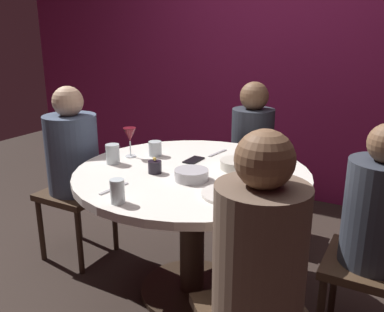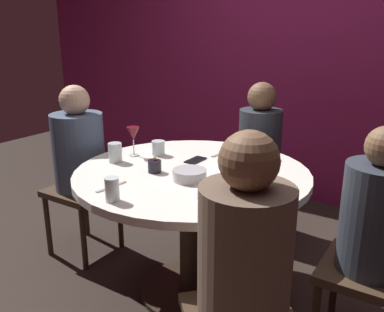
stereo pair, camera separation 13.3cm
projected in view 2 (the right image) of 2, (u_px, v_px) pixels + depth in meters
ground_plane at (192, 291)px, 2.43m from camera, size 8.00×8.00×0.00m
back_wall at (305, 52)px, 3.48m from camera, size 6.00×0.10×2.60m
dining_table at (192, 199)px, 2.26m from camera, size 1.26×1.26×0.75m
seated_diner_left at (79, 153)px, 2.67m from camera, size 0.40×0.40×1.15m
seated_diner_back at (260, 142)px, 2.95m from camera, size 0.40×0.40×1.13m
seated_diner_right at (376, 223)px, 1.75m from camera, size 0.40×0.40×1.11m
seated_diner_front_right at (245, 257)px, 1.42m from camera, size 0.57×0.57×1.17m
candle_holder at (155, 166)px, 2.17m from camera, size 0.07×0.07×0.09m
wine_glass at (133, 135)px, 2.43m from camera, size 0.08×0.08×0.18m
dinner_plate at (224, 195)px, 1.86m from camera, size 0.26×0.26×0.01m
cell_phone at (195, 160)px, 2.37m from camera, size 0.07×0.14×0.01m
bowl_serving_large at (190, 175)px, 2.06m from camera, size 0.17×0.17×0.05m
bowl_salad_center at (238, 165)px, 2.21m from camera, size 0.18×0.18×0.05m
bowl_small_white at (260, 153)px, 2.40m from camera, size 0.16×0.16×0.07m
cup_near_candle at (158, 148)px, 2.47m from camera, size 0.08×0.08×0.09m
cup_by_left_diner at (115, 153)px, 2.33m from camera, size 0.08×0.08×0.11m
cup_by_right_diner at (112, 189)px, 1.79m from camera, size 0.06×0.06×0.11m
fork_near_plate at (221, 153)px, 2.50m from camera, size 0.04×0.18×0.01m
knife_near_plate at (111, 187)px, 1.97m from camera, size 0.03×0.18×0.01m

